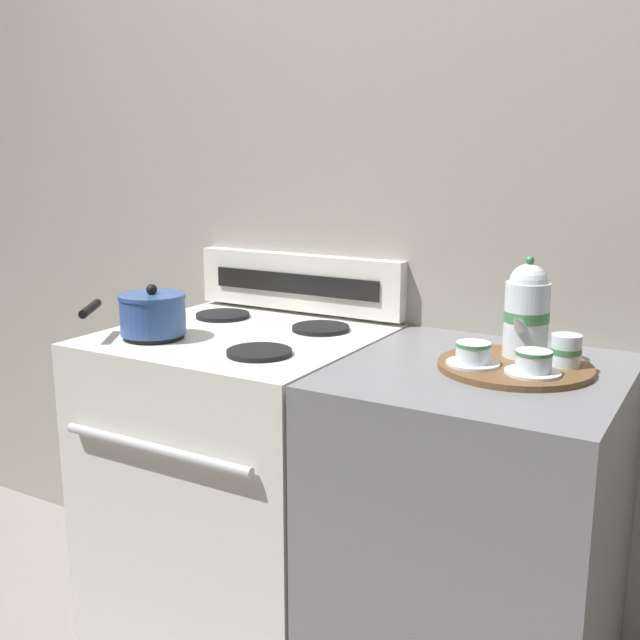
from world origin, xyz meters
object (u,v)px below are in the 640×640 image
(saucepan, at_px, (151,313))
(serving_tray, at_px, (515,367))
(teacup_left, at_px, (533,362))
(creamer_jug, at_px, (566,350))
(stove, at_px, (243,494))
(teacup_right, at_px, (473,354))
(teapot, at_px, (527,311))

(saucepan, distance_m, serving_tray, 0.91)
(teacup_left, xyz_separation_m, creamer_jug, (0.05, 0.10, 0.01))
(stove, bearing_deg, creamer_jug, 4.78)
(teacup_right, xyz_separation_m, creamer_jug, (0.18, 0.09, 0.01))
(stove, height_order, teacup_right, teacup_right)
(serving_tray, bearing_deg, teacup_right, -144.46)
(saucepan, relative_size, creamer_jug, 3.84)
(teapot, bearing_deg, serving_tray, -90.19)
(serving_tray, relative_size, creamer_jug, 4.84)
(stove, xyz_separation_m, teapot, (0.73, 0.10, 0.58))
(saucepan, height_order, teacup_right, saucepan)
(creamer_jug, bearing_deg, serving_tray, -160.18)
(stove, distance_m, saucepan, 0.57)
(saucepan, distance_m, teacup_left, 0.96)
(saucepan, relative_size, serving_tray, 0.79)
(saucepan, height_order, teacup_left, saucepan)
(serving_tray, relative_size, teacup_right, 2.88)
(teacup_left, height_order, teacup_right, same)
(stove, bearing_deg, teacup_left, -1.96)
(teapot, height_order, teacup_right, teapot)
(stove, bearing_deg, teacup_right, -1.98)
(stove, xyz_separation_m, saucepan, (-0.17, -0.15, 0.52))
(serving_tray, bearing_deg, creamer_jug, 19.82)
(stove, distance_m, teacup_right, 0.82)
(teapot, relative_size, teacup_right, 1.96)
(serving_tray, distance_m, teacup_left, 0.09)
(saucepan, xyz_separation_m, creamer_jug, (0.99, 0.22, -0.02))
(saucepan, xyz_separation_m, teapot, (0.89, 0.25, 0.06))
(serving_tray, bearing_deg, teacup_left, -47.77)
(stove, relative_size, creamer_jug, 13.33)
(serving_tray, height_order, creamer_jug, creamer_jug)
(serving_tray, distance_m, teacup_right, 0.10)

